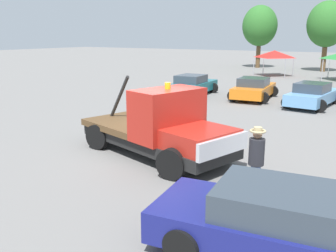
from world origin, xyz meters
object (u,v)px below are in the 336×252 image
at_px(tree_left, 260,26).
at_px(canopy_tent_red, 275,54).
at_px(tow_truck, 162,129).
at_px(parked_car_orange, 254,89).
at_px(person_near_truck, 256,156).
at_px(foreground_car, 286,226).
at_px(parked_car_skyblue, 313,95).
at_px(parked_car_teal, 192,85).
at_px(tree_right, 327,24).

bearing_deg(tree_left, canopy_tent_red, -62.31).
xyz_separation_m(tow_truck, parked_car_orange, (-1.27, 12.45, -0.31)).
xyz_separation_m(person_near_truck, canopy_tent_red, (-7.63, 27.60, 1.03)).
distance_m(foreground_car, person_near_truck, 2.70).
height_order(parked_car_skyblue, canopy_tent_red, canopy_tent_red).
distance_m(person_near_truck, parked_car_orange, 14.61).
distance_m(foreground_car, parked_car_orange, 17.24).
bearing_deg(person_near_truck, parked_car_orange, 68.81).
height_order(parked_car_orange, parked_car_skyblue, same).
xyz_separation_m(parked_car_teal, tree_left, (-3.16, 22.63, 4.19)).
relative_size(parked_car_orange, tree_left, 0.62).
xyz_separation_m(parked_car_skyblue, tree_left, (-10.71, 22.67, 4.19)).
bearing_deg(tow_truck, parked_car_skyblue, 95.20).
xyz_separation_m(canopy_tent_red, tree_left, (-4.31, 8.21, 2.77)).
distance_m(parked_car_teal, tree_right, 22.45).
xyz_separation_m(parked_car_orange, canopy_tent_red, (-2.82, 13.80, 1.42)).
height_order(foreground_car, person_near_truck, person_near_truck).
relative_size(foreground_car, parked_car_orange, 1.13).
bearing_deg(tree_right, parked_car_orange, -91.15).
bearing_deg(foreground_car, person_near_truck, 113.03).
distance_m(parked_car_orange, tree_left, 23.51).
bearing_deg(parked_car_orange, tow_truck, -179.96).
distance_m(parked_car_teal, parked_car_skyblue, 7.55).
distance_m(person_near_truck, parked_car_skyblue, 13.19).
bearing_deg(tree_right, person_near_truck, -82.80).
bearing_deg(canopy_tent_red, tree_right, 65.71).
bearing_deg(parked_car_teal, tree_right, -15.12).
bearing_deg(foreground_car, parked_car_skyblue, 92.47).
bearing_deg(parked_car_orange, person_near_truck, -166.53).
xyz_separation_m(tow_truck, tree_right, (-0.85, 33.44, 3.94)).
height_order(foreground_car, canopy_tent_red, canopy_tent_red).
distance_m(person_near_truck, tree_left, 37.93).
bearing_deg(tow_truck, tree_left, 119.99).
height_order(parked_car_teal, tree_left, tree_left).
bearing_deg(tree_right, parked_car_teal, -101.49).
distance_m(parked_car_skyblue, tree_right, 22.29).
height_order(person_near_truck, canopy_tent_red, canopy_tent_red).
xyz_separation_m(foreground_car, parked_car_teal, (-10.12, 15.49, -0.00)).
bearing_deg(canopy_tent_red, foreground_car, -73.30).
bearing_deg(tree_right, foreground_car, -81.22).
bearing_deg(parked_car_teal, parked_car_skyblue, -93.96).
distance_m(tow_truck, canopy_tent_red, 26.60).
distance_m(foreground_car, parked_car_skyblue, 15.66).
height_order(foreground_car, parked_car_skyblue, same).
bearing_deg(person_near_truck, tow_truck, 118.88).
relative_size(foreground_car, canopy_tent_red, 1.66).
distance_m(parked_car_orange, canopy_tent_red, 14.16).
bearing_deg(tree_right, parked_car_skyblue, -81.70).
xyz_separation_m(tow_truck, canopy_tent_red, (-4.09, 26.26, 1.11)).
height_order(tow_truck, person_near_truck, tow_truck).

